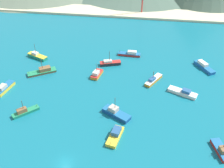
{
  "coord_description": "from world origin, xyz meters",
  "views": [
    {
      "loc": [
        18.78,
        -41.69,
        57.65
      ],
      "look_at": [
        7.1,
        37.13,
        0.15
      ],
      "focal_mm": 42.17,
      "sensor_mm": 36.0,
      "label": 1
    }
  ],
  "objects_px": {
    "fishing_boat_3": "(115,135)",
    "fishing_boat_14": "(130,54)",
    "fishing_boat_4": "(37,56)",
    "fishing_boat_8": "(183,92)",
    "fishing_boat_1": "(204,66)",
    "fishing_boat_11": "(116,113)",
    "fishing_boat_12": "(153,80)",
    "fishing_boat_15": "(221,150)",
    "fishing_boat_10": "(110,63)",
    "fishing_boat_0": "(4,88)",
    "fishing_boat_7": "(43,71)",
    "fishing_boat_13": "(97,74)",
    "fishing_boat_2": "(25,111)"
  },
  "relations": [
    {
      "from": "fishing_boat_3",
      "to": "fishing_boat_14",
      "type": "distance_m",
      "value": 48.68
    },
    {
      "from": "fishing_boat_4",
      "to": "fishing_boat_8",
      "type": "bearing_deg",
      "value": -15.58
    },
    {
      "from": "fishing_boat_1",
      "to": "fishing_boat_8",
      "type": "xyz_separation_m",
      "value": [
        -9.65,
        -18.8,
        -0.13
      ]
    },
    {
      "from": "fishing_boat_11",
      "to": "fishing_boat_12",
      "type": "distance_m",
      "value": 23.55
    },
    {
      "from": "fishing_boat_14",
      "to": "fishing_boat_15",
      "type": "height_order",
      "value": "fishing_boat_15"
    },
    {
      "from": "fishing_boat_10",
      "to": "fishing_boat_3",
      "type": "bearing_deg",
      "value": -78.97
    },
    {
      "from": "fishing_boat_0",
      "to": "fishing_boat_14",
      "type": "xyz_separation_m",
      "value": [
        42.61,
        31.91,
        -0.12
      ]
    },
    {
      "from": "fishing_boat_12",
      "to": "fishing_boat_15",
      "type": "height_order",
      "value": "fishing_boat_15"
    },
    {
      "from": "fishing_boat_7",
      "to": "fishing_boat_13",
      "type": "xyz_separation_m",
      "value": [
        21.6,
        1.04,
        0.06
      ]
    },
    {
      "from": "fishing_boat_3",
      "to": "fishing_boat_1",
      "type": "bearing_deg",
      "value": 54.33
    },
    {
      "from": "fishing_boat_1",
      "to": "fishing_boat_2",
      "type": "distance_m",
      "value": 71.17
    },
    {
      "from": "fishing_boat_0",
      "to": "fishing_boat_3",
      "type": "xyz_separation_m",
      "value": [
        42.85,
        -16.77,
        -0.06
      ]
    },
    {
      "from": "fishing_boat_0",
      "to": "fishing_boat_7",
      "type": "relative_size",
      "value": 0.81
    },
    {
      "from": "fishing_boat_8",
      "to": "fishing_boat_14",
      "type": "relative_size",
      "value": 1.07
    },
    {
      "from": "fishing_boat_3",
      "to": "fishing_boat_4",
      "type": "height_order",
      "value": "fishing_boat_4"
    },
    {
      "from": "fishing_boat_3",
      "to": "fishing_boat_10",
      "type": "bearing_deg",
      "value": 101.03
    },
    {
      "from": "fishing_boat_1",
      "to": "fishing_boat_14",
      "type": "relative_size",
      "value": 1.05
    },
    {
      "from": "fishing_boat_3",
      "to": "fishing_boat_4",
      "type": "bearing_deg",
      "value": 134.35
    },
    {
      "from": "fishing_boat_13",
      "to": "fishing_boat_10",
      "type": "bearing_deg",
      "value": 66.86
    },
    {
      "from": "fishing_boat_7",
      "to": "fishing_boat_11",
      "type": "relative_size",
      "value": 1.12
    },
    {
      "from": "fishing_boat_4",
      "to": "fishing_boat_14",
      "type": "height_order",
      "value": "fishing_boat_4"
    },
    {
      "from": "fishing_boat_1",
      "to": "fishing_boat_3",
      "type": "relative_size",
      "value": 1.2
    },
    {
      "from": "fishing_boat_11",
      "to": "fishing_boat_7",
      "type": "bearing_deg",
      "value": 147.67
    },
    {
      "from": "fishing_boat_2",
      "to": "fishing_boat_3",
      "type": "xyz_separation_m",
      "value": [
        30.4,
        -5.94,
        0.08
      ]
    },
    {
      "from": "fishing_boat_14",
      "to": "fishing_boat_15",
      "type": "relative_size",
      "value": 1.19
    },
    {
      "from": "fishing_boat_0",
      "to": "fishing_boat_15",
      "type": "relative_size",
      "value": 1.1
    },
    {
      "from": "fishing_boat_4",
      "to": "fishing_boat_2",
      "type": "bearing_deg",
      "value": -74.81
    },
    {
      "from": "fishing_boat_10",
      "to": "fishing_boat_13",
      "type": "xyz_separation_m",
      "value": [
        -3.83,
        -8.97,
        0.02
      ]
    },
    {
      "from": "fishing_boat_11",
      "to": "fishing_boat_0",
      "type": "bearing_deg",
      "value": 170.02
    },
    {
      "from": "fishing_boat_15",
      "to": "fishing_boat_4",
      "type": "bearing_deg",
      "value": 148.85
    },
    {
      "from": "fishing_boat_4",
      "to": "fishing_boat_15",
      "type": "xyz_separation_m",
      "value": [
        69.36,
        -41.92,
        -0.06
      ]
    },
    {
      "from": "fishing_boat_13",
      "to": "fishing_boat_15",
      "type": "bearing_deg",
      "value": -37.84
    },
    {
      "from": "fishing_boat_2",
      "to": "fishing_boat_8",
      "type": "xyz_separation_m",
      "value": [
        51.35,
        17.88,
        -0.04
      ]
    },
    {
      "from": "fishing_boat_10",
      "to": "fishing_boat_15",
      "type": "bearing_deg",
      "value": -47.67
    },
    {
      "from": "fishing_boat_0",
      "to": "fishing_boat_1",
      "type": "distance_m",
      "value": 77.86
    },
    {
      "from": "fishing_boat_7",
      "to": "fishing_boat_13",
      "type": "distance_m",
      "value": 21.62
    },
    {
      "from": "fishing_boat_3",
      "to": "fishing_boat_15",
      "type": "relative_size",
      "value": 1.04
    },
    {
      "from": "fishing_boat_14",
      "to": "fishing_boat_10",
      "type": "bearing_deg",
      "value": -130.04
    },
    {
      "from": "fishing_boat_2",
      "to": "fishing_boat_3",
      "type": "relative_size",
      "value": 0.9
    },
    {
      "from": "fishing_boat_7",
      "to": "fishing_boat_11",
      "type": "xyz_separation_m",
      "value": [
        32.07,
        -20.3,
        0.16
      ]
    },
    {
      "from": "fishing_boat_8",
      "to": "fishing_boat_15",
      "type": "distance_m",
      "value": 26.4
    },
    {
      "from": "fishing_boat_3",
      "to": "fishing_boat_4",
      "type": "xyz_separation_m",
      "value": [
        -39.86,
        40.76,
        0.01
      ]
    },
    {
      "from": "fishing_boat_12",
      "to": "fishing_boat_15",
      "type": "bearing_deg",
      "value": -58.44
    },
    {
      "from": "fishing_boat_7",
      "to": "fishing_boat_14",
      "type": "distance_m",
      "value": 38.01
    },
    {
      "from": "fishing_boat_12",
      "to": "fishing_boat_15",
      "type": "xyz_separation_m",
      "value": [
        19.12,
        -31.14,
        0.05
      ]
    },
    {
      "from": "fishing_boat_0",
      "to": "fishing_boat_10",
      "type": "bearing_deg",
      "value": 33.2
    },
    {
      "from": "fishing_boat_0",
      "to": "fishing_boat_12",
      "type": "bearing_deg",
      "value": 13.94
    },
    {
      "from": "fishing_boat_0",
      "to": "fishing_boat_2",
      "type": "distance_m",
      "value": 16.5
    },
    {
      "from": "fishing_boat_10",
      "to": "fishing_boat_11",
      "type": "distance_m",
      "value": 31.03
    },
    {
      "from": "fishing_boat_3",
      "to": "fishing_boat_12",
      "type": "distance_m",
      "value": 31.72
    }
  ]
}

